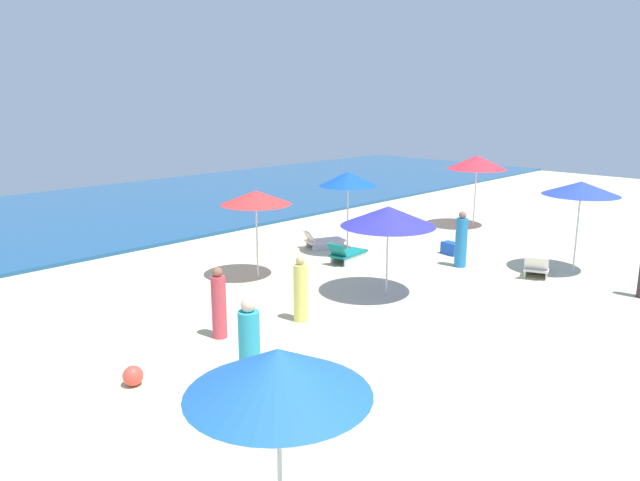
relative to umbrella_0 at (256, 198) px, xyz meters
The scene contains 16 objects.
ocean 12.40m from the umbrella_0, 93.42° to the left, with size 60.00×14.10×0.12m, color #1C4F80.
umbrella_0 is the anchor object (origin of this frame).
umbrella_1 3.75m from the umbrella_0, 69.53° to the right, with size 2.39×2.39×2.31m.
umbrella_2 9.07m from the umbrella_0, 42.44° to the right, with size 2.11×2.11×2.64m.
lounge_chair_2_0 8.17m from the umbrella_0, 43.73° to the right, with size 1.64×1.14×0.69m.
umbrella_4 10.79m from the umbrella_0, 128.96° to the right, with size 1.92×1.92×2.56m.
umbrella_5 10.25m from the umbrella_0, ahead, with size 2.24×2.24×2.75m.
umbrella_6 3.76m from the umbrella_0, ahead, with size 1.83×1.83×2.64m.
lounge_chair_6_0 3.64m from the umbrella_0, 13.61° to the right, with size 1.47×0.73×0.70m.
lounge_chair_6_1 4.38m from the umbrella_0, 16.07° to the left, with size 1.50×1.08×0.64m.
beachgoer_0 6.21m from the umbrella_0, 34.90° to the right, with size 0.40×0.40×1.68m.
beachgoer_1 6.99m from the umbrella_0, 131.33° to the right, with size 0.51×0.51×1.75m.
beachgoer_2 3.87m from the umbrella_0, 114.38° to the right, with size 0.40×0.40×1.51m.
beachgoer_4 4.55m from the umbrella_0, 141.01° to the right, with size 0.36×0.36×1.54m.
beach_ball_0 6.96m from the umbrella_0, 149.56° to the right, with size 0.36×0.36×0.36m, color #EA4738.
cooler_box_1 6.79m from the umbrella_0, 22.55° to the right, with size 0.57×0.35×0.39m, color blue.
Camera 1 is at (-9.76, -1.78, 5.00)m, focal length 34.10 mm.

